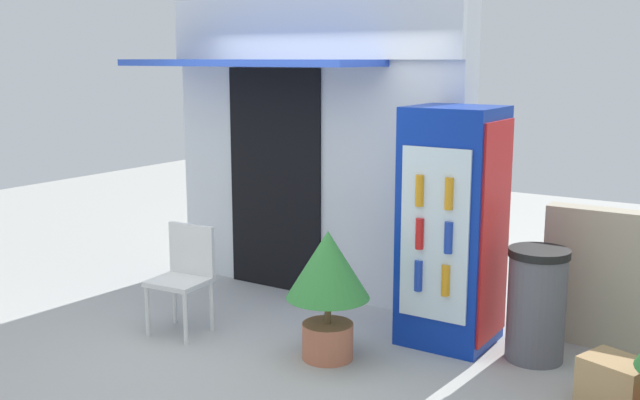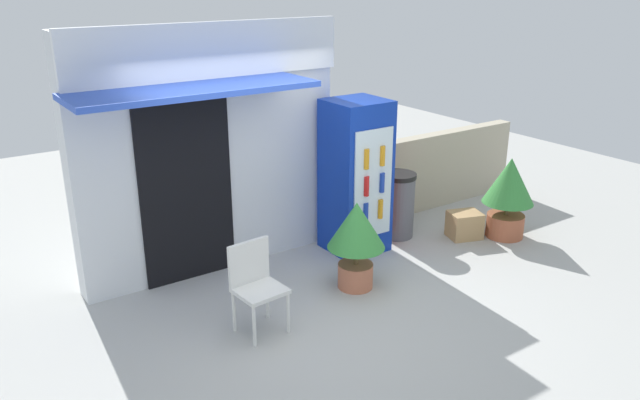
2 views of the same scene
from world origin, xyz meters
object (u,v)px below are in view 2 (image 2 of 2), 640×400
Objects in this scene: drink_cooler at (356,177)px; potted_plant_curbside at (509,190)px; cardboard_box at (464,225)px; trash_bin at (398,205)px; potted_plant_near_shop at (356,234)px; plastic_chair at (255,280)px.

drink_cooler reaches higher than potted_plant_curbside.
cardboard_box is at bearing 149.68° from potted_plant_curbside.
trash_bin is at bearing -0.13° from drink_cooler.
potted_plant_near_shop is at bearing -127.24° from drink_cooler.
potted_plant_curbside is 1.24× the size of trash_bin.
potted_plant_curbside is at bearing 0.34° from potted_plant_near_shop.
drink_cooler is 1.69m from cardboard_box.
plastic_chair is 3.41m from cardboard_box.
trash_bin is at bearing 32.16° from potted_plant_near_shop.
potted_plant_near_shop is at bearing -179.66° from potted_plant_curbside.
plastic_chair is (-1.97, -0.98, -0.43)m from drink_cooler.
drink_cooler reaches higher than trash_bin.
cardboard_box is (3.36, 0.43, -0.35)m from plastic_chair.
potted_plant_near_shop reaches higher than trash_bin.
plastic_chair is 2.84m from trash_bin.
potted_plant_near_shop is at bearing -147.84° from trash_bin.
drink_cooler is 2.07m from potted_plant_curbside.
cardboard_box is (0.70, -0.55, -0.26)m from trash_bin.
trash_bin is at bearing 141.95° from cardboard_box.
plastic_chair reaches higher than trash_bin.
trash_bin is (2.66, 0.98, -0.08)m from plastic_chair.
plastic_chair is at bearing -172.77° from cardboard_box.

